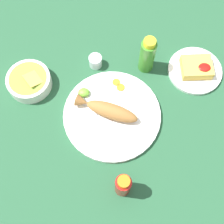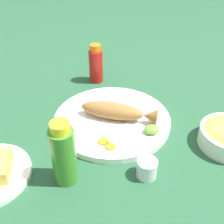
{
  "view_description": "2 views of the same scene",
  "coord_description": "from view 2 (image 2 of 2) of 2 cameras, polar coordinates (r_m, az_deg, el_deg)",
  "views": [
    {
      "loc": [
        -0.02,
        -0.42,
        1.04
      ],
      "look_at": [
        0.0,
        0.0,
        0.04
      ],
      "focal_mm": 50.0,
      "sensor_mm": 36.0,
      "label": 1
    },
    {
      "loc": [
        0.09,
        0.66,
        0.52
      ],
      "look_at": [
        0.0,
        0.0,
        0.04
      ],
      "focal_mm": 45.0,
      "sensor_mm": 36.0,
      "label": 2
    }
  ],
  "objects": [
    {
      "name": "ground_plane",
      "position": [
        0.85,
        0.0,
        -2.08
      ],
      "size": [
        4.0,
        4.0,
        0.0
      ],
      "primitive_type": "plane",
      "color": "#235133"
    },
    {
      "name": "main_plate",
      "position": [
        0.84,
        0.0,
        -1.6
      ],
      "size": [
        0.35,
        0.35,
        0.02
      ],
      "primitive_type": "cylinder",
      "color": "white",
      "rests_on": "ground_plane"
    },
    {
      "name": "fried_fish",
      "position": [
        0.82,
        1.06,
        0.13
      ],
      "size": [
        0.23,
        0.13,
        0.05
      ],
      "rotation": [
        0.0,
        0.0,
        -0.39
      ],
      "color": "#996633",
      "rests_on": "main_plate"
    },
    {
      "name": "fork_near",
      "position": [
        0.9,
        2.31,
        2.1
      ],
      "size": [
        0.13,
        0.15,
        0.0
      ],
      "rotation": [
        0.0,
        0.0,
        3.99
      ],
      "color": "silver",
      "rests_on": "main_plate"
    },
    {
      "name": "fork_far",
      "position": [
        0.88,
        4.76,
        1.07
      ],
      "size": [
        0.1,
        0.17,
        0.0
      ],
      "rotation": [
        0.0,
        0.0,
        4.24
      ],
      "color": "silver",
      "rests_on": "main_plate"
    },
    {
      "name": "carrot_slice_near",
      "position": [
        0.74,
        -0.28,
        -7.0
      ],
      "size": [
        0.03,
        0.03,
        0.0
      ],
      "primitive_type": "cylinder",
      "color": "orange",
      "rests_on": "main_plate"
    },
    {
      "name": "carrot_slice_mid",
      "position": [
        0.75,
        -1.66,
        -5.97
      ],
      "size": [
        0.03,
        0.03,
        0.0
      ],
      "primitive_type": "cylinder",
      "color": "orange",
      "rests_on": "main_plate"
    },
    {
      "name": "lime_wedge_main",
      "position": [
        0.78,
        8.05,
        -3.53
      ],
      "size": [
        0.04,
        0.04,
        0.02
      ],
      "primitive_type": "ellipsoid",
      "color": "#6BB233",
      "rests_on": "main_plate"
    },
    {
      "name": "hot_sauce_bottle_red",
      "position": [
        1.03,
        -3.29,
        9.6
      ],
      "size": [
        0.05,
        0.05,
        0.14
      ],
      "color": "#B21914",
      "rests_on": "ground_plane"
    },
    {
      "name": "hot_sauce_bottle_green",
      "position": [
        0.64,
        -9.8,
        -8.43
      ],
      "size": [
        0.06,
        0.06,
        0.17
      ],
      "color": "#3D8428",
      "rests_on": "ground_plane"
    },
    {
      "name": "salt_cup",
      "position": [
        0.68,
        7.08,
        -11.48
      ],
      "size": [
        0.05,
        0.05,
        0.05
      ],
      "color": "silver",
      "rests_on": "ground_plane"
    }
  ]
}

